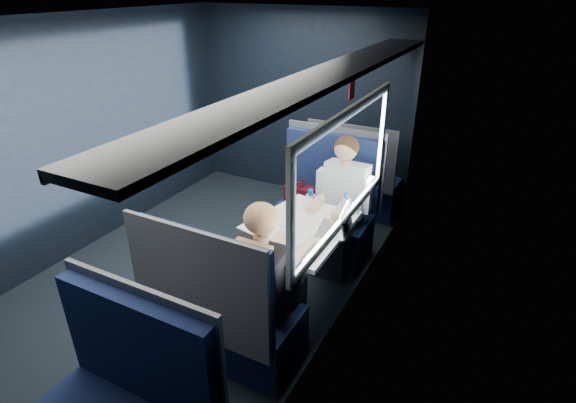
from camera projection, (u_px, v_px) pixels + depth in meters
The scene contains 12 objects.
ground at pixel (207, 270), 4.41m from camera, with size 2.80×4.20×0.01m, color black.
room_shell at pixel (195, 124), 3.75m from camera, with size 3.00×4.40×2.40m.
table at pixel (302, 236), 3.69m from camera, with size 0.62×1.00×0.74m.
seat_bay_near at pixel (322, 213), 4.57m from camera, with size 1.04×0.62×1.26m.
seat_bay_far at pixel (225, 316), 3.18m from camera, with size 1.04×0.62×1.26m.
seat_row_front at pixel (354, 182), 5.31m from camera, with size 1.04×0.51×1.16m.
man at pixel (341, 199), 4.19m from camera, with size 0.53×0.56×1.32m.
woman at pixel (266, 277), 3.07m from camera, with size 0.53×0.56×1.32m.
papers at pixel (295, 220), 3.78m from camera, with size 0.57×0.82×0.01m, color white.
laptop at pixel (339, 225), 3.57m from camera, with size 0.27×0.33×0.23m.
bottle_small at pixel (346, 208), 3.74m from camera, with size 0.07×0.07×0.24m.
cup at pixel (355, 208), 3.87m from camera, with size 0.07×0.07×0.09m, color white.
Camera 1 is at (2.40, -2.88, 2.55)m, focal length 28.00 mm.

